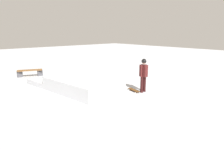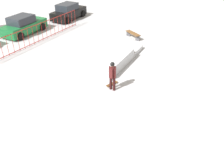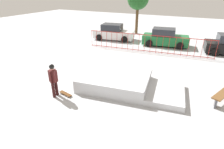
# 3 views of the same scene
# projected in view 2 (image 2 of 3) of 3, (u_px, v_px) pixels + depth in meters

# --- Properties ---
(ground_plane) EXTENTS (60.00, 60.00, 0.00)m
(ground_plane) POSITION_uv_depth(u_px,v_px,m) (100.00, 64.00, 16.26)
(ground_plane) COLOR #B7BABF
(skate_ramp) EXTENTS (5.71, 3.32, 0.74)m
(skate_ramp) POSITION_uv_depth(u_px,v_px,m) (109.00, 57.00, 16.44)
(skate_ramp) COLOR silver
(skate_ramp) RESTS_ON ground
(skater) EXTENTS (0.39, 0.44, 1.73)m
(skater) POSITION_uv_depth(u_px,v_px,m) (112.00, 74.00, 13.06)
(skater) COLOR black
(skater) RESTS_ON ground
(skateboard) EXTENTS (0.82, 0.38, 0.09)m
(skateboard) POSITION_uv_depth(u_px,v_px,m) (112.00, 84.00, 13.93)
(skateboard) COLOR #593314
(skateboard) RESTS_ON ground
(perimeter_fence) EXTENTS (10.33, 1.08, 1.50)m
(perimeter_fence) POSITION_uv_depth(u_px,v_px,m) (35.00, 34.00, 19.08)
(perimeter_fence) COLOR maroon
(perimeter_fence) RESTS_ON ground
(park_bench) EXTENTS (1.00, 1.63, 0.48)m
(park_bench) POSITION_uv_depth(u_px,v_px,m) (133.00, 34.00, 20.21)
(park_bench) COLOR brown
(park_bench) RESTS_ON ground
(parked_car_green) EXTENTS (4.31, 2.40, 1.60)m
(parked_car_green) POSITION_uv_depth(u_px,v_px,m) (24.00, 26.00, 21.04)
(parked_car_green) COLOR #196B33
(parked_car_green) RESTS_ON ground
(parked_car_black) EXTENTS (4.29, 2.35, 1.60)m
(parked_car_black) POSITION_uv_depth(u_px,v_px,m) (68.00, 12.00, 24.82)
(parked_car_black) COLOR black
(parked_car_black) RESTS_ON ground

